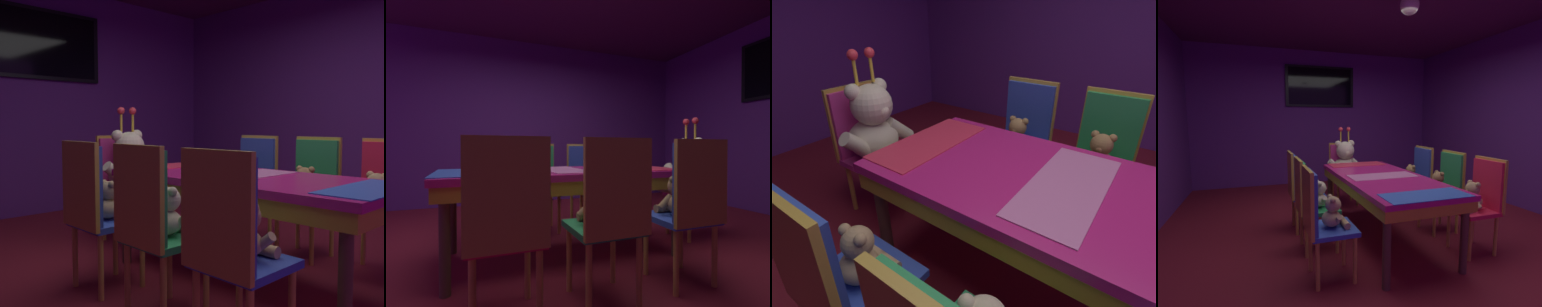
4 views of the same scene
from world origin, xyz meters
TOP-DOWN VIEW (x-y plane):
  - ground_plane at (0.00, 0.00)m, footprint 7.90×7.90m
  - wall_back at (0.00, 3.20)m, footprint 5.20×0.12m
  - banquet_table at (0.00, 0.00)m, footprint 0.90×2.02m
  - chair_left_0 at (-0.88, -0.58)m, footprint 0.42×0.41m
  - teddy_left_0 at (-0.74, -0.58)m, footprint 0.23×0.29m
  - chair_left_1 at (-0.87, -0.01)m, footprint 0.42×0.41m
  - teddy_left_1 at (-0.73, -0.01)m, footprint 0.23×0.30m
  - chair_left_2 at (-0.88, 0.58)m, footprint 0.42×0.41m
  - teddy_left_2 at (-0.74, 0.58)m, footprint 0.22×0.28m
  - chair_right_0 at (0.88, -0.58)m, footprint 0.42×0.41m
  - teddy_right_0 at (0.73, -0.58)m, footprint 0.24×0.31m
  - chair_right_1 at (0.89, 0.01)m, footprint 0.42×0.41m
  - teddy_right_1 at (0.74, 0.01)m, footprint 0.24×0.31m
  - chair_right_2 at (0.87, 0.61)m, footprint 0.42×0.41m
  - teddy_right_2 at (0.73, 0.61)m, footprint 0.23×0.29m
  - throne_chair at (0.00, 1.54)m, footprint 0.41×0.42m
  - king_teddy_bear at (0.00, 1.38)m, footprint 0.62×0.48m
  - wall_tv at (0.00, 3.11)m, footprint 1.45×0.06m

SIDE VIEW (x-z plane):
  - ground_plane at x=0.00m, z-range 0.00..0.00m
  - teddy_left_2 at x=-0.74m, z-range 0.44..0.70m
  - teddy_left_0 at x=-0.74m, z-range 0.44..0.72m
  - teddy_right_2 at x=0.73m, z-range 0.44..0.72m
  - teddy_left_1 at x=-0.73m, z-range 0.44..0.72m
  - teddy_right_1 at x=0.74m, z-range 0.44..0.73m
  - teddy_right_0 at x=0.73m, z-range 0.44..0.73m
  - chair_left_0 at x=-0.88m, z-range 0.10..1.09m
  - chair_left_1 at x=-0.87m, z-range 0.10..1.09m
  - chair_left_2 at x=-0.88m, z-range 0.10..1.09m
  - chair_right_0 at x=0.88m, z-range 0.10..1.09m
  - chair_right_1 at x=0.89m, z-range 0.10..1.09m
  - chair_right_2 at x=0.87m, z-range 0.10..1.09m
  - throne_chair at x=0.00m, z-range 0.10..1.09m
  - banquet_table at x=0.00m, z-range 0.28..1.02m
  - king_teddy_bear at x=0.00m, z-range 0.32..1.11m
  - wall_back at x=0.00m, z-range 0.00..2.80m
  - wall_tv at x=0.00m, z-range 1.63..2.47m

